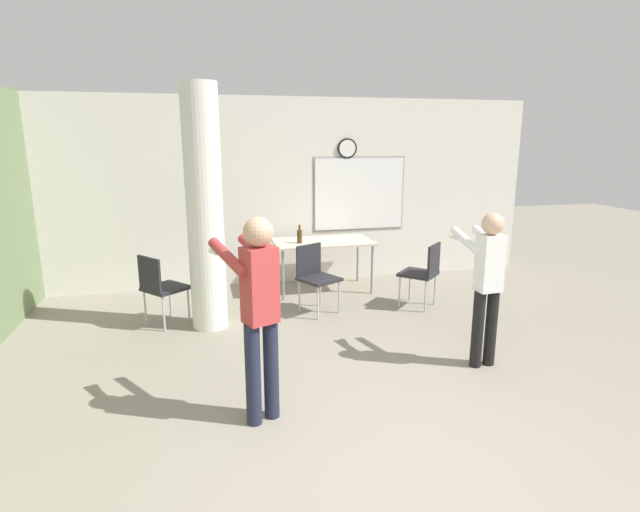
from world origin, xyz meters
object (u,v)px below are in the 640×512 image
object	(u,v)px
chair_mid_room	(424,270)
chair_table_front	(315,273)
person_playing_front	(258,304)
person_playing_side	(487,277)
bottle_on_table	(300,236)
folding_table	(323,244)
chair_near_pillar	(160,285)

from	to	relation	value
chair_mid_room	chair_table_front	size ratio (longest dim) A/B	1.00
person_playing_front	person_playing_side	xyz separation A→B (m)	(2.25, 0.48, -0.07)
bottle_on_table	folding_table	bearing A→B (deg)	11.37
person_playing_side	chair_table_front	bearing A→B (deg)	123.14
folding_table	person_playing_side	xyz separation A→B (m)	(0.93, -2.80, 0.21)
folding_table	person_playing_front	bearing A→B (deg)	-111.91
bottle_on_table	chair_mid_room	distance (m)	1.80
chair_mid_room	person_playing_side	distance (m)	1.80
chair_table_front	person_playing_side	world-z (taller)	person_playing_side
chair_near_pillar	person_playing_front	distance (m)	2.54
folding_table	chair_table_front	size ratio (longest dim) A/B	1.63
chair_near_pillar	person_playing_side	size ratio (longest dim) A/B	0.57
chair_mid_room	folding_table	bearing A→B (deg)	136.21
bottle_on_table	chair_table_front	bearing A→B (deg)	-87.18
chair_table_front	person_playing_side	size ratio (longest dim) A/B	0.57
folding_table	chair_near_pillar	xyz separation A→B (m)	(-2.22, -0.95, -0.18)
folding_table	chair_mid_room	world-z (taller)	chair_mid_room
folding_table	person_playing_front	world-z (taller)	person_playing_front
person_playing_front	person_playing_side	bearing A→B (deg)	11.97
chair_near_pillar	person_playing_side	xyz separation A→B (m)	(3.15, -1.85, 0.39)
bottle_on_table	person_playing_side	xyz separation A→B (m)	(1.29, -2.73, 0.05)
chair_table_front	person_playing_front	world-z (taller)	person_playing_front
chair_table_front	person_playing_front	bearing A→B (deg)	-112.75
chair_near_pillar	person_playing_front	bearing A→B (deg)	-68.81
chair_near_pillar	person_playing_side	world-z (taller)	person_playing_side
bottle_on_table	person_playing_front	distance (m)	3.35
chair_near_pillar	person_playing_front	world-z (taller)	person_playing_front
person_playing_front	person_playing_side	size ratio (longest dim) A/B	1.07
chair_mid_room	person_playing_front	distance (m)	3.32
folding_table	chair_near_pillar	world-z (taller)	chair_near_pillar
folding_table	person_playing_side	bearing A→B (deg)	-71.68
chair_table_front	person_playing_side	bearing A→B (deg)	-56.86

